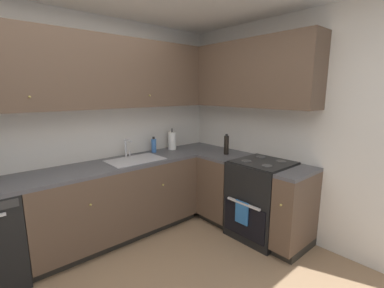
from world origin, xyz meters
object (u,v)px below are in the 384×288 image
(oven_range, at_px, (262,199))
(paper_towel_roll, at_px, (172,141))
(soap_bottle, at_px, (154,145))
(oil_bottle, at_px, (226,145))

(oven_range, height_order, paper_towel_roll, paper_towel_roll)
(soap_bottle, distance_m, oil_bottle, 0.96)
(oil_bottle, bearing_deg, oven_range, -88.10)
(soap_bottle, xyz_separation_m, oil_bottle, (0.64, -0.71, 0.03))
(oven_range, xyz_separation_m, paper_towel_roll, (-0.37, 1.25, 0.56))
(oven_range, xyz_separation_m, soap_bottle, (-0.66, 1.27, 0.53))
(oven_range, distance_m, oil_bottle, 0.79)
(oven_range, bearing_deg, soap_bottle, 117.35)
(oven_range, relative_size, paper_towel_roll, 3.43)
(paper_towel_roll, distance_m, oil_bottle, 0.78)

